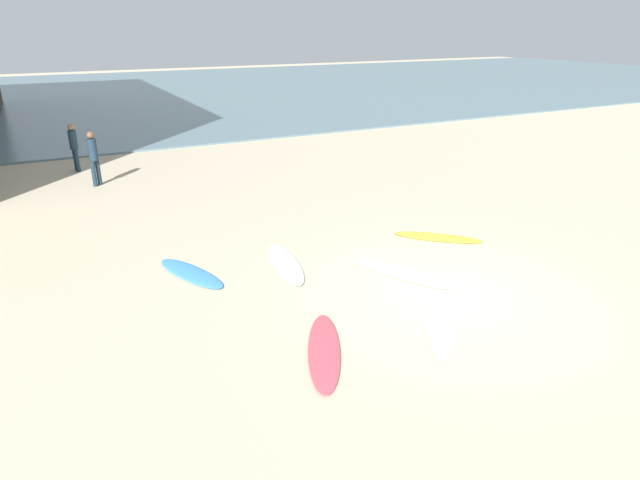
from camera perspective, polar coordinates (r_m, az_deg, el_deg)
ground_plane at (r=11.05m, az=13.01°, el=-5.58°), size 120.00×120.00×0.00m
ocean_water at (r=43.96m, az=-19.05°, el=14.22°), size 120.00×40.00×0.08m
surfboard_0 at (r=12.04m, az=-3.67°, el=-2.44°), size 0.98×2.42×0.08m
surfboard_1 at (r=11.68m, az=8.60°, el=-3.51°), size 1.54×2.38×0.06m
surfboard_2 at (r=13.80m, az=12.22°, el=0.29°), size 1.94×1.86×0.07m
surfboard_3 at (r=10.03m, az=12.46°, el=-8.25°), size 1.92×2.34×0.08m
surfboard_4 at (r=8.99m, az=0.43°, el=-11.51°), size 1.51×2.30×0.07m
surfboard_5 at (r=11.88m, az=-13.37°, el=-3.39°), size 1.25×2.15×0.08m
beachgoer_near at (r=19.17m, az=-22.63°, el=8.14°), size 0.39×0.39×1.77m
beachgoer_mid at (r=21.46m, az=-24.38°, el=9.03°), size 0.33×0.34×1.68m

